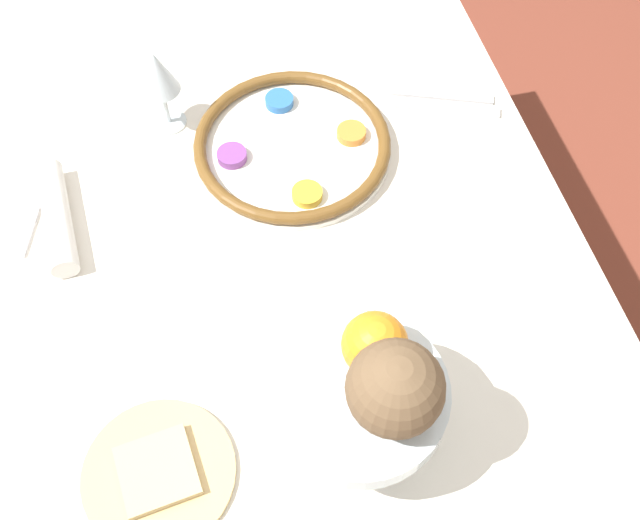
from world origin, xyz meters
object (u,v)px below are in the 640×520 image
(fruit_stand, at_px, (358,399))
(coconut, at_px, (395,388))
(orange_fruit, at_px, (375,345))
(bread_plate, at_px, (158,473))
(seder_plate, at_px, (292,145))
(wine_glass, at_px, (158,74))
(napkin_roll, at_px, (57,217))

(fruit_stand, relative_size, coconut, 1.95)
(orange_fruit, xyz_separation_m, bread_plate, (0.03, -0.27, -0.16))
(seder_plate, bearing_deg, fruit_stand, -3.14)
(wine_glass, height_order, bread_plate, wine_glass)
(coconut, xyz_separation_m, napkin_roll, (-0.44, -0.37, -0.17))
(seder_plate, bearing_deg, bread_plate, -30.45)
(orange_fruit, relative_size, coconut, 0.71)
(wine_glass, distance_m, coconut, 0.64)
(orange_fruit, bearing_deg, seder_plate, 179.93)
(orange_fruit, distance_m, bread_plate, 0.32)
(wine_glass, distance_m, orange_fruit, 0.58)
(seder_plate, relative_size, coconut, 2.94)
(seder_plate, xyz_separation_m, coconut, (0.50, 0.00, 0.17))
(coconut, relative_size, bread_plate, 0.56)
(napkin_roll, bearing_deg, seder_plate, 98.59)
(wine_glass, bearing_deg, fruit_stand, 15.20)
(seder_plate, distance_m, bread_plate, 0.54)
(bread_plate, bearing_deg, seder_plate, 149.55)
(fruit_stand, xyz_separation_m, orange_fruit, (-0.03, 0.03, 0.06))
(wine_glass, relative_size, napkin_roll, 0.75)
(orange_fruit, relative_size, napkin_roll, 0.38)
(fruit_stand, xyz_separation_m, napkin_roll, (-0.41, -0.34, -0.09))
(seder_plate, height_order, fruit_stand, fruit_stand)
(wine_glass, xyz_separation_m, fruit_stand, (0.58, 0.16, -0.00))
(seder_plate, xyz_separation_m, orange_fruit, (0.44, -0.00, 0.16))
(coconut, height_order, bread_plate, coconut)
(napkin_roll, bearing_deg, coconut, 40.12)
(fruit_stand, distance_m, napkin_roll, 0.54)
(wine_glass, xyz_separation_m, bread_plate, (0.57, -0.09, -0.10))
(orange_fruit, bearing_deg, coconut, 3.53)
(fruit_stand, bearing_deg, wine_glass, -164.80)
(fruit_stand, height_order, bread_plate, fruit_stand)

